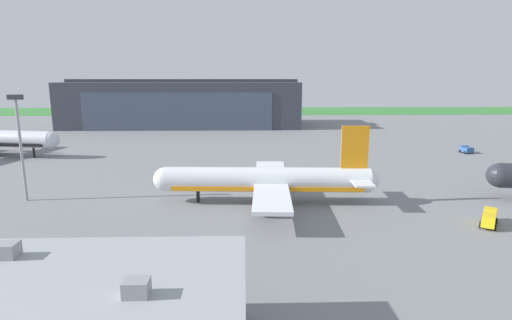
{
  "coord_description": "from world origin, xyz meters",
  "views": [
    {
      "loc": [
        -3.28,
        -68.74,
        20.2
      ],
      "look_at": [
        -0.88,
        12.71,
        3.68
      ],
      "focal_mm": 28.66,
      "sensor_mm": 36.0,
      "label": 1
    }
  ],
  "objects_px": {
    "airliner_near_right": "(266,181)",
    "baggage_tug": "(466,149)",
    "apron_light_mast": "(20,139)",
    "maintenance_hangar": "(184,104)",
    "fuel_bowser": "(489,218)"
  },
  "relations": [
    {
      "from": "fuel_bowser",
      "to": "apron_light_mast",
      "type": "relative_size",
      "value": 0.29
    },
    {
      "from": "baggage_tug",
      "to": "fuel_bowser",
      "type": "height_order",
      "value": "fuel_bowser"
    },
    {
      "from": "apron_light_mast",
      "to": "airliner_near_right",
      "type": "bearing_deg",
      "value": -3.27
    },
    {
      "from": "maintenance_hangar",
      "to": "apron_light_mast",
      "type": "height_order",
      "value": "maintenance_hangar"
    },
    {
      "from": "maintenance_hangar",
      "to": "apron_light_mast",
      "type": "relative_size",
      "value": 5.45
    },
    {
      "from": "apron_light_mast",
      "to": "fuel_bowser",
      "type": "bearing_deg",
      "value": -11.24
    },
    {
      "from": "maintenance_hangar",
      "to": "airliner_near_right",
      "type": "xyz_separation_m",
      "value": [
        28.99,
        -111.28,
        -5.58
      ]
    },
    {
      "from": "airliner_near_right",
      "to": "apron_light_mast",
      "type": "height_order",
      "value": "apron_light_mast"
    },
    {
      "from": "baggage_tug",
      "to": "apron_light_mast",
      "type": "xyz_separation_m",
      "value": [
        -96.79,
        -40.8,
        9.35
      ]
    },
    {
      "from": "maintenance_hangar",
      "to": "fuel_bowser",
      "type": "relative_size",
      "value": 18.52
    },
    {
      "from": "apron_light_mast",
      "to": "maintenance_hangar",
      "type": "bearing_deg",
      "value": 84.24
    },
    {
      "from": "airliner_near_right",
      "to": "baggage_tug",
      "type": "distance_m",
      "value": 71.35
    },
    {
      "from": "maintenance_hangar",
      "to": "baggage_tug",
      "type": "height_order",
      "value": "maintenance_hangar"
    },
    {
      "from": "baggage_tug",
      "to": "fuel_bowser",
      "type": "distance_m",
      "value": 60.84
    },
    {
      "from": "fuel_bowser",
      "to": "apron_light_mast",
      "type": "xyz_separation_m",
      "value": [
        -70.26,
        13.96,
        9.2
      ]
    }
  ]
}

